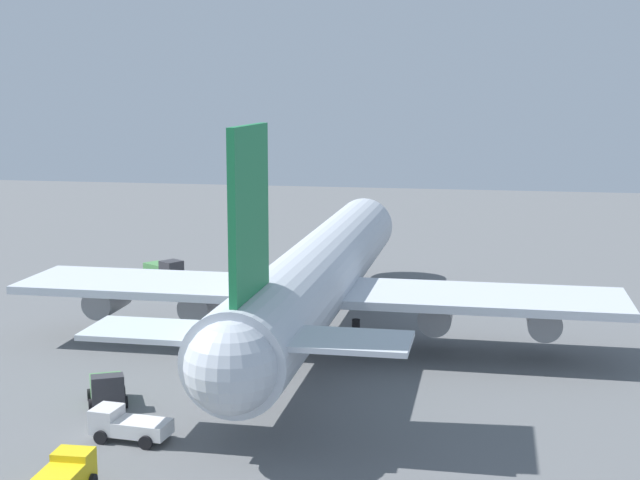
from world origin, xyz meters
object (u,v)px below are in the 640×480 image
(maintenance_van, at_px, (62,480))
(safety_cone_nose, at_px, (348,273))
(cargo_airplane, at_px, (320,274))
(pushback_tractor, at_px, (165,268))
(baggage_tug, at_px, (127,425))
(fuel_truck, at_px, (107,388))

(maintenance_van, bearing_deg, safety_cone_nose, -5.48)
(cargo_airplane, height_order, pushback_tractor, cargo_airplane)
(cargo_airplane, height_order, safety_cone_nose, cargo_airplane)
(baggage_tug, height_order, pushback_tractor, pushback_tractor)
(fuel_truck, bearing_deg, maintenance_van, -165.43)
(maintenance_van, relative_size, pushback_tractor, 0.93)
(baggage_tug, bearing_deg, pushback_tractor, 17.61)
(baggage_tug, bearing_deg, maintenance_van, 179.00)
(cargo_airplane, bearing_deg, maintenance_van, 167.02)
(maintenance_van, relative_size, baggage_tug, 0.98)
(baggage_tug, xyz_separation_m, pushback_tractor, (49.00, 15.55, 0.14))
(fuel_truck, relative_size, maintenance_van, 0.84)
(fuel_truck, height_order, pushback_tractor, fuel_truck)
(cargo_airplane, distance_m, pushback_tractor, 33.25)
(cargo_airplane, relative_size, pushback_tractor, 11.28)
(pushback_tractor, distance_m, safety_cone_nose, 22.15)
(baggage_tug, xyz_separation_m, safety_cone_nose, (54.41, -5.91, -0.69))
(pushback_tractor, relative_size, safety_cone_nose, 8.01)
(safety_cone_nose, bearing_deg, fuel_truck, 168.40)
(maintenance_van, xyz_separation_m, safety_cone_nose, (63.28, -6.07, -0.80))
(cargo_airplane, distance_m, maintenance_van, 36.02)
(cargo_airplane, xyz_separation_m, baggage_tug, (-25.90, 7.86, -5.01))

